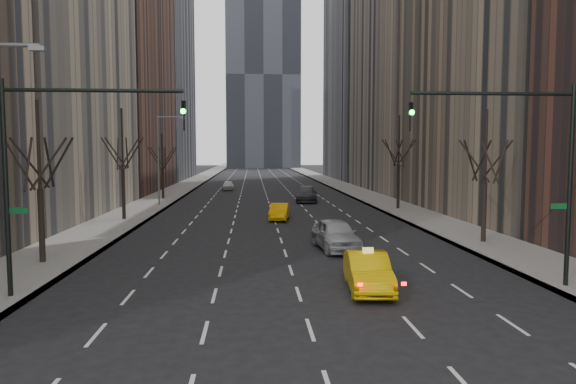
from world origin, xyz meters
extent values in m
cube|color=slate|center=(-12.25, 70.00, 0.07)|extent=(4.50, 320.00, 0.15)
cube|color=slate|center=(12.25, 70.00, 0.07)|extent=(4.50, 320.00, 0.15)
cube|color=brown|center=(-21.50, 66.00, 22.00)|extent=(14.00, 28.00, 44.00)
cube|color=slate|center=(-21.50, 96.00, 30.00)|extent=(14.00, 30.00, 60.00)
cube|color=tan|center=(21.50, 64.00, 25.00)|extent=(14.00, 28.00, 50.00)
cube|color=slate|center=(21.50, 95.00, 29.00)|extent=(14.00, 30.00, 58.00)
cylinder|color=black|center=(-12.00, 18.00, 1.93)|extent=(0.28, 0.28, 3.57)
cylinder|color=black|center=(-12.00, 18.00, 5.84)|extent=(0.16, 0.16, 4.25)
cylinder|color=black|center=(-11.85, 18.85, 4.95)|extent=(0.42, 1.80, 2.52)
cylinder|color=black|center=(-11.19, 18.29, 4.95)|extent=(1.74, 0.72, 2.52)
cylinder|color=black|center=(-11.34, 17.45, 4.95)|extent=(1.46, 1.25, 2.52)
cylinder|color=black|center=(-12.15, 17.15, 4.95)|extent=(0.42, 1.80, 2.52)
cylinder|color=black|center=(-12.81, 17.71, 4.95)|extent=(1.74, 0.72, 2.52)
cylinder|color=black|center=(-12.66, 18.55, 4.95)|extent=(1.46, 1.25, 2.52)
cylinder|color=black|center=(-12.00, 34.00, 2.15)|extent=(0.28, 0.28, 3.99)
cylinder|color=black|center=(-12.00, 34.00, 6.52)|extent=(0.16, 0.16, 4.75)
cylinder|color=black|center=(-11.85, 34.85, 5.37)|extent=(0.42, 1.80, 2.52)
cylinder|color=black|center=(-11.19, 34.29, 5.37)|extent=(1.74, 0.72, 2.52)
cylinder|color=black|center=(-11.34, 33.45, 5.37)|extent=(1.46, 1.25, 2.52)
cylinder|color=black|center=(-12.15, 33.15, 5.37)|extent=(0.42, 1.80, 2.52)
cylinder|color=black|center=(-12.81, 33.71, 5.37)|extent=(1.74, 0.72, 2.52)
cylinder|color=black|center=(-12.66, 34.55, 5.37)|extent=(1.46, 1.25, 2.52)
cylinder|color=black|center=(-12.00, 52.00, 1.83)|extent=(0.28, 0.28, 3.36)
cylinder|color=black|center=(-12.00, 52.00, 5.51)|extent=(0.16, 0.16, 4.00)
cylinder|color=black|center=(-11.85, 52.85, 4.74)|extent=(0.42, 1.80, 2.52)
cylinder|color=black|center=(-11.19, 52.29, 4.74)|extent=(1.74, 0.72, 2.52)
cylinder|color=black|center=(-11.34, 51.45, 4.74)|extent=(1.46, 1.25, 2.52)
cylinder|color=black|center=(-12.15, 51.15, 4.74)|extent=(0.42, 1.80, 2.52)
cylinder|color=black|center=(-12.81, 51.71, 4.74)|extent=(1.74, 0.72, 2.52)
cylinder|color=black|center=(-12.66, 52.55, 4.74)|extent=(1.46, 1.25, 2.52)
cylinder|color=black|center=(12.00, 22.00, 1.93)|extent=(0.28, 0.28, 3.57)
cylinder|color=black|center=(12.00, 22.00, 5.84)|extent=(0.16, 0.16, 4.25)
cylinder|color=black|center=(12.15, 22.85, 4.95)|extent=(0.42, 1.80, 2.52)
cylinder|color=black|center=(12.81, 22.29, 4.95)|extent=(1.74, 0.72, 2.52)
cylinder|color=black|center=(12.66, 21.45, 4.95)|extent=(1.46, 1.25, 2.52)
cylinder|color=black|center=(11.85, 21.15, 4.95)|extent=(0.42, 1.80, 2.52)
cylinder|color=black|center=(11.19, 21.71, 4.95)|extent=(1.74, 0.72, 2.52)
cylinder|color=black|center=(11.34, 22.55, 4.95)|extent=(1.46, 1.25, 2.52)
cylinder|color=black|center=(12.00, 40.00, 2.15)|extent=(0.28, 0.28, 3.99)
cylinder|color=black|center=(12.00, 40.00, 6.52)|extent=(0.16, 0.16, 4.75)
cylinder|color=black|center=(12.15, 40.85, 5.37)|extent=(0.42, 1.80, 2.52)
cylinder|color=black|center=(12.81, 40.29, 5.37)|extent=(1.74, 0.72, 2.52)
cylinder|color=black|center=(12.66, 39.45, 5.37)|extent=(1.46, 1.25, 2.52)
cylinder|color=black|center=(11.85, 39.15, 5.37)|extent=(0.42, 1.80, 2.52)
cylinder|color=black|center=(11.19, 39.71, 5.37)|extent=(1.74, 0.72, 2.52)
cylinder|color=black|center=(11.34, 40.55, 5.37)|extent=(1.46, 1.25, 2.52)
cylinder|color=black|center=(-10.80, 12.00, 4.15)|extent=(0.18, 0.18, 8.00)
cylinder|color=black|center=(-7.55, 12.00, 7.75)|extent=(6.50, 0.14, 0.14)
imported|color=black|center=(-4.30, 12.00, 6.85)|extent=(0.18, 0.22, 1.10)
sphere|color=#0CFF33|center=(-4.30, 11.82, 7.00)|extent=(0.20, 0.20, 0.20)
cube|color=#0C5926|center=(-10.40, 12.00, 3.35)|extent=(0.70, 0.04, 0.22)
cylinder|color=black|center=(10.80, 12.00, 4.15)|extent=(0.18, 0.18, 8.00)
cylinder|color=black|center=(7.55, 12.00, 7.75)|extent=(6.50, 0.14, 0.14)
imported|color=black|center=(4.30, 12.00, 6.85)|extent=(0.18, 0.22, 1.10)
sphere|color=#0CFF33|center=(4.30, 11.82, 7.00)|extent=(0.20, 0.20, 0.20)
cube|color=#0C5926|center=(10.40, 12.00, 3.35)|extent=(0.70, 0.04, 0.22)
cube|color=slate|center=(-8.70, 10.00, 8.85)|extent=(0.50, 0.22, 0.15)
cylinder|color=slate|center=(-11.20, 45.00, 4.65)|extent=(0.16, 0.16, 9.00)
cylinder|color=slate|center=(-9.90, 45.00, 8.95)|extent=(2.60, 0.14, 0.14)
cube|color=slate|center=(-8.70, 45.00, 8.85)|extent=(0.50, 0.22, 0.15)
imported|color=#DCB004|center=(2.81, 12.41, 0.74)|extent=(1.94, 4.63, 1.49)
imported|color=#A0A2A7|center=(2.90, 20.85, 0.86)|extent=(2.52, 5.23, 1.72)
imported|color=#FFAA05|center=(0.40, 33.61, 0.67)|extent=(1.92, 4.19, 1.33)
imported|color=#333338|center=(4.14, 48.33, 0.83)|extent=(2.89, 5.95, 1.67)
imported|color=silver|center=(-5.21, 65.77, 0.67)|extent=(1.69, 3.98, 1.34)
camera|label=1|loc=(-1.77, -7.45, 5.53)|focal=32.00mm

